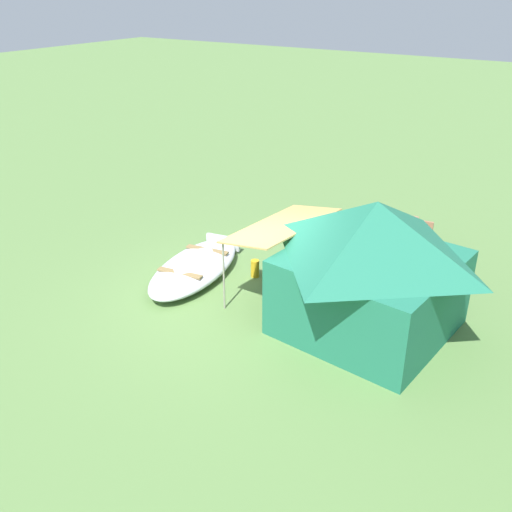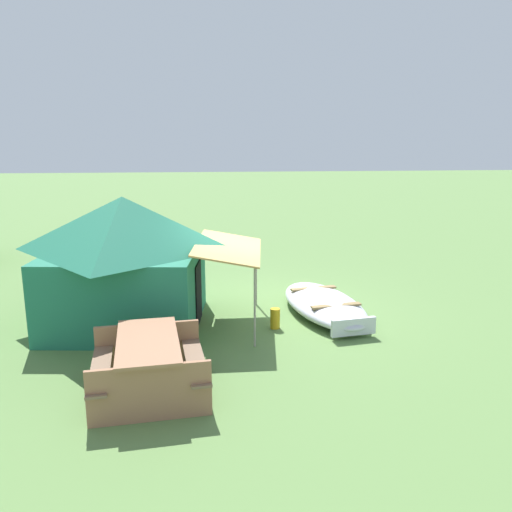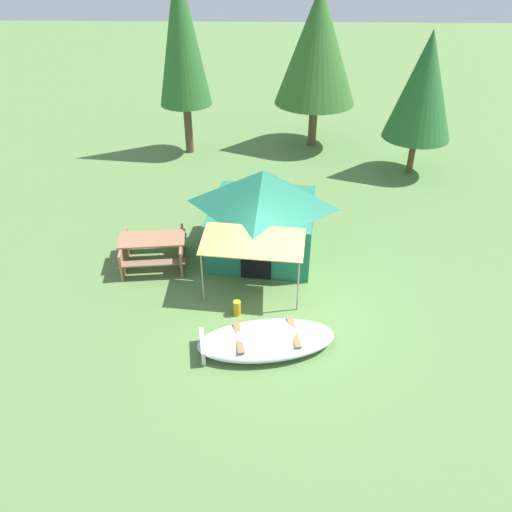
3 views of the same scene
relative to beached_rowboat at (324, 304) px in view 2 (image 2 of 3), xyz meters
name	(u,v)px [view 2 (image 2 of 3)]	position (x,y,z in m)	size (l,w,h in m)	color
ground_plane	(259,308)	(0.46, 1.24, -0.21)	(80.00, 80.00, 0.00)	#5A7F43
beached_rowboat	(324,304)	(0.00, 0.00, 0.00)	(3.09, 1.74, 0.40)	silver
canvas_cabin_tent	(126,259)	(-0.14, 3.76, 1.03)	(3.12, 4.15, 2.38)	#227156
picnic_table	(149,360)	(-2.97, 3.09, 0.27)	(1.86, 1.71, 0.78)	#9C6C4D
cooler_box	(174,306)	(0.25, 2.93, -0.04)	(0.57, 0.32, 0.34)	#1E8766
fuel_can	(275,318)	(-0.67, 1.06, -0.02)	(0.18, 0.18, 0.37)	gold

